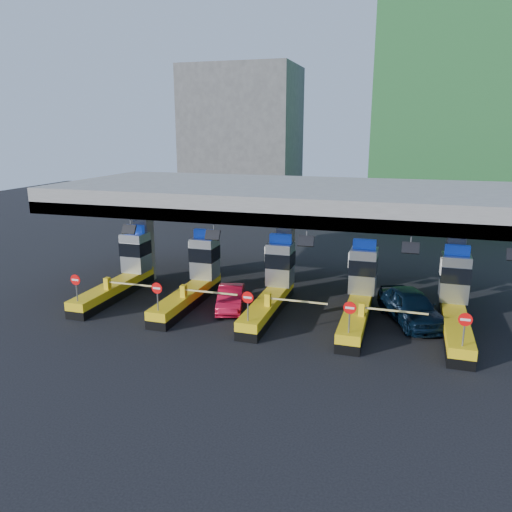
% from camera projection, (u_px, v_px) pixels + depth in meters
% --- Properties ---
extents(ground, '(120.00, 120.00, 0.00)m').
position_uv_depth(ground, '(272.00, 309.00, 29.44)').
color(ground, black).
rests_on(ground, ground).
extents(toll_canopy, '(28.00, 12.09, 7.00)m').
position_uv_depth(toll_canopy, '(285.00, 199.00, 30.58)').
color(toll_canopy, slate).
rests_on(toll_canopy, ground).
extents(toll_lane_far_left, '(4.43, 8.00, 4.16)m').
position_uv_depth(toll_lane_far_left, '(124.00, 271.00, 32.22)').
color(toll_lane_far_left, black).
rests_on(toll_lane_far_left, ground).
extents(toll_lane_left, '(4.43, 8.00, 4.16)m').
position_uv_depth(toll_lane_left, '(196.00, 278.00, 30.79)').
color(toll_lane_left, black).
rests_on(toll_lane_left, ground).
extents(toll_lane_center, '(4.43, 8.00, 4.16)m').
position_uv_depth(toll_lane_center, '(274.00, 285.00, 29.36)').
color(toll_lane_center, black).
rests_on(toll_lane_center, ground).
extents(toll_lane_right, '(4.43, 8.00, 4.16)m').
position_uv_depth(toll_lane_right, '(360.00, 293.00, 27.93)').
color(toll_lane_right, black).
rests_on(toll_lane_right, ground).
extents(toll_lane_far_right, '(4.43, 8.00, 4.16)m').
position_uv_depth(toll_lane_far_right, '(455.00, 302.00, 26.50)').
color(toll_lane_far_right, black).
rests_on(toll_lane_far_right, ground).
extents(bg_building_scaffold, '(18.00, 12.00, 28.00)m').
position_uv_depth(bg_building_scaffold, '(465.00, 93.00, 52.17)').
color(bg_building_scaffold, '#1E5926').
rests_on(bg_building_scaffold, ground).
extents(bg_building_concrete, '(14.00, 10.00, 18.00)m').
position_uv_depth(bg_building_concrete, '(242.00, 139.00, 64.54)').
color(bg_building_concrete, '#4C4C49').
rests_on(bg_building_concrete, ground).
extents(van, '(4.25, 5.83, 1.84)m').
position_uv_depth(van, '(411.00, 306.00, 27.22)').
color(van, black).
rests_on(van, ground).
extents(red_car, '(2.46, 4.30, 1.34)m').
position_uv_depth(red_car, '(230.00, 298.00, 29.30)').
color(red_car, red).
rests_on(red_car, ground).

